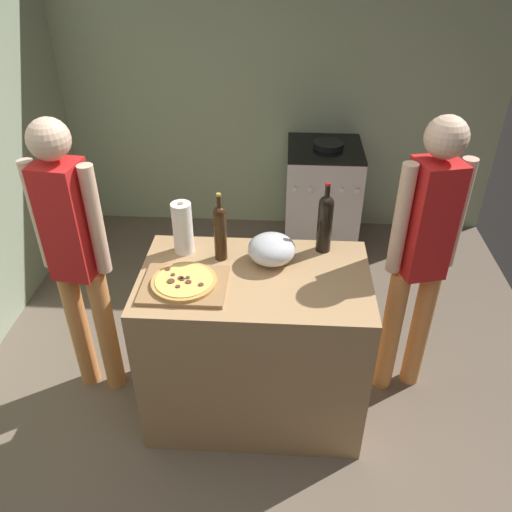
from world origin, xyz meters
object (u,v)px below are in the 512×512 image
mixing_bowl (272,249)px  person_in_red (422,250)px  stove (322,197)px  person_in_stripes (75,251)px  wine_bottle_dark (220,231)px  paper_towel_roll (183,228)px  pizza (184,281)px  wine_bottle_amber (325,221)px

mixing_bowl → person_in_red: person_in_red is taller
stove → person_in_stripes: 2.24m
stove → person_in_red: person_in_red is taller
wine_bottle_dark → person_in_red: person_in_red is taller
paper_towel_roll → wine_bottle_dark: size_ratio=0.77×
person_in_stripes → person_in_red: 1.79m
pizza → wine_bottle_amber: (0.67, 0.36, 0.14)m
pizza → person_in_red: (1.18, 0.33, 0.01)m
pizza → paper_towel_roll: paper_towel_roll is taller
pizza → paper_towel_roll: size_ratio=1.10×
pizza → wine_bottle_dark: bearing=59.9°
wine_bottle_dark → paper_towel_roll: bearing=164.7°
mixing_bowl → stove: bearing=77.7°
wine_bottle_dark → person_in_stripes: 0.77m
wine_bottle_dark → wine_bottle_amber: 0.54m
wine_bottle_dark → pizza: bearing=-120.1°
mixing_bowl → paper_towel_roll: paper_towel_roll is taller
mixing_bowl → person_in_red: bearing=6.8°
wine_bottle_dark → stove: size_ratio=0.40×
mixing_bowl → person_in_red: size_ratio=0.14×
mixing_bowl → wine_bottle_amber: size_ratio=0.63×
paper_towel_roll → person_in_red: size_ratio=0.17×
stove → mixing_bowl: bearing=-102.3°
paper_towel_roll → wine_bottle_amber: 0.73m
person_in_stripes → mixing_bowl: bearing=0.8°
pizza → mixing_bowl: bearing=30.1°
stove → person_in_stripes: (-1.38, -1.69, 0.51)m
mixing_bowl → person_in_stripes: (-1.01, -0.01, -0.04)m
person_in_stripes → pizza: bearing=-20.0°
mixing_bowl → pizza: bearing=-149.9°
paper_towel_roll → person_in_red: (1.23, 0.02, -0.10)m
person_in_red → pizza: bearing=-164.5°
mixing_bowl → wine_bottle_dark: wine_bottle_dark is taller
mixing_bowl → person_in_stripes: 1.01m
mixing_bowl → wine_bottle_dark: size_ratio=0.65×
wine_bottle_amber → person_in_stripes: size_ratio=0.23×
pizza → stove: bearing=68.0°
wine_bottle_dark → stove: wine_bottle_dark is taller
paper_towel_roll → person_in_stripes: (-0.55, -0.09, -0.11)m
mixing_bowl → stove: (0.36, 1.67, -0.56)m
mixing_bowl → wine_bottle_amber: wine_bottle_amber is taller
paper_towel_roll → person_in_stripes: person_in_stripes is taller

